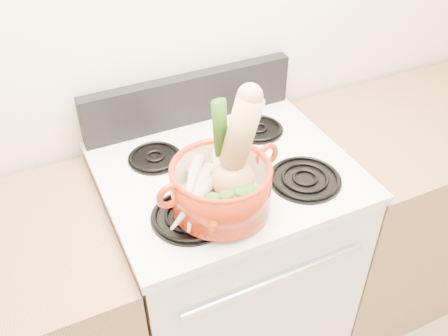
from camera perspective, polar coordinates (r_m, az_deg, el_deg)
name	(u,v)px	position (r m, az deg, el deg)	size (l,w,h in m)	color
wall_back	(180,22)	(1.68, -5.05, 16.30)	(3.50, 0.02, 2.60)	white
stove_body	(226,269)	(1.92, 0.25, -11.44)	(0.76, 0.65, 0.92)	silver
cooktop	(227,171)	(1.59, 0.30, -0.39)	(0.78, 0.67, 0.03)	silver
control_backsplash	(189,99)	(1.76, -3.97, 7.88)	(0.76, 0.05, 0.18)	black
oven_handle	(277,279)	(1.49, 6.08, -12.55)	(0.02, 0.02, 0.60)	silver
counter_right	(440,191)	(2.45, 23.42, -2.39)	(1.36, 0.65, 0.90)	#906844
burner_front_left	(190,215)	(1.41, -3.88, -5.44)	(0.22, 0.22, 0.02)	black
burner_front_right	(305,178)	(1.55, 9.26, -1.17)	(0.22, 0.22, 0.02)	black
burner_back_left	(155,157)	(1.62, -7.91, 1.27)	(0.17, 0.17, 0.02)	black
burner_back_right	(258,128)	(1.75, 3.95, 4.53)	(0.17, 0.17, 0.02)	black
dutch_oven	(221,187)	(1.37, -0.36, -2.23)	(0.28, 0.28, 0.14)	#A4240A
pot_handle_left	(170,196)	(1.29, -6.22, -3.17)	(0.08, 0.08, 0.02)	#A4240A
pot_handle_right	(267,155)	(1.42, 4.94, 1.49)	(0.08, 0.08, 0.02)	#A4240A
squash	(233,150)	(1.32, 1.07, 2.07)	(0.13, 0.13, 0.31)	tan
leek	(221,146)	(1.34, -0.31, 2.48)	(0.05, 0.05, 0.29)	white
ginger	(216,178)	(1.43, -0.93, -1.20)	(0.08, 0.06, 0.04)	#D3B182
parsnip_0	(193,198)	(1.37, -3.51, -3.47)	(0.04, 0.04, 0.22)	beige
parsnip_1	(199,192)	(1.38, -2.93, -2.77)	(0.04, 0.04, 0.20)	beige
parsnip_2	(205,179)	(1.41, -2.22, -1.21)	(0.04, 0.04, 0.18)	beige
parsnip_3	(191,203)	(1.33, -3.74, -4.04)	(0.04, 0.04, 0.19)	beige
parsnip_4	(192,180)	(1.39, -3.69, -1.33)	(0.05, 0.05, 0.23)	beige
carrot_0	(212,202)	(1.36, -1.38, -3.95)	(0.03, 0.03, 0.16)	#CC5D0A
carrot_1	(210,205)	(1.35, -1.63, -4.22)	(0.03, 0.03, 0.14)	#C8550A
carrot_2	(230,193)	(1.37, 0.71, -2.84)	(0.03, 0.03, 0.18)	#C44409
carrot_3	(217,211)	(1.31, -0.82, -4.96)	(0.03, 0.03, 0.12)	#BB4109
carrot_4	(226,191)	(1.36, 0.24, -2.70)	(0.03, 0.03, 0.17)	#BA3509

